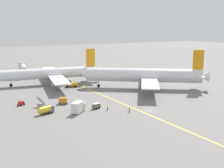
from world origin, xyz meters
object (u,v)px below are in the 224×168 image
object	(u,v)px
gse_catering_truck_tall	(79,107)
gse_gpu_cart_small	(21,103)
airliner_at_gate_left	(51,74)
airliner_being_pushed	(144,75)
ground_crew_wing_walker_right	(129,109)
gse_belt_loader_portside	(43,105)
gse_baggage_cart_trailing	(96,106)
gse_container_dolly_flat	(63,100)
ground_crew_marshaller_foreground	(108,107)
gse_fuel_bowser_stubby	(46,109)
pushback_tug	(71,84)
jet_bridge	(23,67)

from	to	relation	value
gse_catering_truck_tall	gse_gpu_cart_small	bearing A→B (deg)	130.22
airliner_at_gate_left	gse_catering_truck_tall	size ratio (longest dim) A/B	8.32
airliner_being_pushed	ground_crew_wing_walker_right	distance (m)	35.96
gse_belt_loader_portside	gse_baggage_cart_trailing	world-z (taller)	gse_belt_loader_portside
gse_belt_loader_portside	gse_baggage_cart_trailing	size ratio (longest dim) A/B	1.63
gse_container_dolly_flat	gse_belt_loader_portside	bearing A→B (deg)	-170.39
ground_crew_marshaller_foreground	gse_gpu_cart_small	bearing A→B (deg)	140.76
gse_fuel_bowser_stubby	ground_crew_marshaller_foreground	world-z (taller)	gse_fuel_bowser_stubby
pushback_tug	gse_baggage_cart_trailing	bearing A→B (deg)	-97.32
airliner_being_pushed	pushback_tug	xyz separation A→B (m)	(-26.55, 17.50, -4.31)
airliner_being_pushed	gse_fuel_bowser_stubby	world-z (taller)	airliner_being_pushed
airliner_being_pushed	gse_container_dolly_flat	size ratio (longest dim) A/B	12.51
airliner_at_gate_left	gse_catering_truck_tall	world-z (taller)	airliner_at_gate_left
pushback_tug	jet_bridge	world-z (taller)	jet_bridge
ground_crew_wing_walker_right	gse_baggage_cart_trailing	bearing A→B (deg)	130.29
gse_fuel_bowser_stubby	gse_baggage_cart_trailing	xyz separation A→B (m)	(15.91, -2.15, -0.47)
gse_container_dolly_flat	ground_crew_wing_walker_right	distance (m)	24.36
gse_gpu_cart_small	ground_crew_marshaller_foreground	size ratio (longest dim) A/B	1.50
airliner_being_pushed	gse_baggage_cart_trailing	distance (m)	36.21
gse_fuel_bowser_stubby	gse_baggage_cart_trailing	size ratio (longest dim) A/B	1.69
pushback_tug	ground_crew_marshaller_foreground	xyz separation A→B (m)	(-2.26, -39.01, -0.33)
pushback_tug	gse_catering_truck_tall	bearing A→B (deg)	-107.02
gse_catering_truck_tall	ground_crew_wing_walker_right	bearing A→B (deg)	-27.24
gse_container_dolly_flat	ground_crew_wing_walker_right	xyz separation A→B (m)	(14.97, -19.21, -0.28)
airliner_at_gate_left	gse_fuel_bowser_stubby	xyz separation A→B (m)	(-14.34, -43.35, -3.54)
ground_crew_wing_walker_right	jet_bridge	bearing A→B (deg)	100.49
ground_crew_marshaller_foreground	jet_bridge	world-z (taller)	jet_bridge
gse_container_dolly_flat	gse_gpu_cart_small	world-z (taller)	gse_container_dolly_flat
gse_fuel_bowser_stubby	gse_gpu_cart_small	world-z (taller)	gse_fuel_bowser_stubby
pushback_tug	ground_crew_wing_walker_right	size ratio (longest dim) A/B	4.60
pushback_tug	gse_baggage_cart_trailing	distance (m)	35.74
gse_belt_loader_portside	gse_container_dolly_flat	size ratio (longest dim) A/B	1.33
gse_baggage_cart_trailing	ground_crew_wing_walker_right	distance (m)	11.28
ground_crew_marshaller_foreground	ground_crew_wing_walker_right	bearing A→B (deg)	-45.21
gse_baggage_cart_trailing	gse_container_dolly_flat	world-z (taller)	gse_container_dolly_flat
gse_container_dolly_flat	gse_baggage_cart_trailing	bearing A→B (deg)	-54.09
jet_bridge	gse_fuel_bowser_stubby	bearing A→B (deg)	-96.04
pushback_tug	gse_belt_loader_portside	world-z (taller)	gse_belt_loader_portside
pushback_tug	gse_fuel_bowser_stubby	size ratio (longest dim) A/B	1.51
gse_gpu_cart_small	gse_catering_truck_tall	bearing A→B (deg)	-49.78
gse_baggage_cart_trailing	gse_gpu_cart_small	bearing A→B (deg)	143.67
airliner_at_gate_left	gse_belt_loader_portside	xyz separation A→B (m)	(-13.54, -36.15, -4.05)
gse_catering_truck_tall	gse_container_dolly_flat	size ratio (longest dim) A/B	1.55
gse_container_dolly_flat	ground_crew_marshaller_foreground	size ratio (longest dim) A/B	2.17
jet_bridge	ground_crew_marshaller_foreground	bearing A→B (deg)	-82.40
jet_bridge	airliner_at_gate_left	bearing A→B (deg)	-77.37
ground_crew_marshaller_foreground	airliner_at_gate_left	bearing A→B (deg)	94.50
gse_container_dolly_flat	jet_bridge	bearing A→B (deg)	90.47
gse_fuel_bowser_stubby	ground_crew_wing_walker_right	size ratio (longest dim) A/B	3.05
airliner_at_gate_left	airliner_being_pushed	bearing A→B (deg)	-40.14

